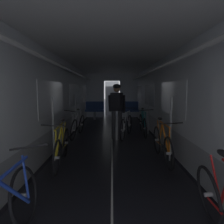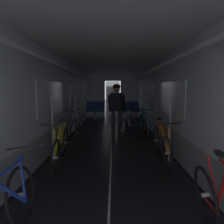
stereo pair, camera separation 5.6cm
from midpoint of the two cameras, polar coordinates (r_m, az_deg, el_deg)
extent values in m
cube|color=black|center=(5.72, -14.29, -9.39)|extent=(0.08, 11.50, 0.01)
cube|color=black|center=(5.71, 14.67, -9.45)|extent=(0.08, 11.50, 0.01)
cube|color=beige|center=(5.54, 0.17, -9.74)|extent=(0.03, 11.27, 0.00)
cube|color=#9EA0A5|center=(5.68, -15.36, -6.47)|extent=(0.12, 11.50, 0.60)
cube|color=silver|center=(5.54, -15.74, 5.98)|extent=(0.12, 11.50, 1.85)
cube|color=white|center=(4.97, -16.80, 3.90)|extent=(0.02, 1.90, 0.80)
cube|color=white|center=(7.76, -10.49, 4.90)|extent=(0.02, 1.90, 0.80)
cube|color=white|center=(10.60, -7.53, 5.35)|extent=(0.02, 1.90, 0.80)
cube|color=yellow|center=(5.41, -15.36, 4.13)|extent=(0.01, 0.20, 0.28)
cylinder|color=white|center=(5.48, -12.44, 12.09)|extent=(0.07, 11.04, 0.07)
cylinder|color=#B7BABF|center=(4.45, -16.57, -4.81)|extent=(0.04, 0.04, 1.40)
cylinder|color=#B7BABF|center=(6.95, -10.30, -0.65)|extent=(0.04, 0.04, 1.40)
cube|color=#9EA0A5|center=(5.66, 15.74, -6.52)|extent=(0.12, 11.50, 0.60)
cube|color=silver|center=(5.52, 16.13, 5.97)|extent=(0.12, 11.50, 1.85)
cube|color=white|center=(4.95, 17.13, 3.88)|extent=(0.02, 1.90, 0.80)
cube|color=white|center=(7.75, 11.06, 4.89)|extent=(0.02, 1.90, 0.80)
cube|color=white|center=(10.59, 8.22, 5.34)|extent=(0.02, 1.90, 0.80)
cube|color=yellow|center=(5.42, 15.67, 4.13)|extent=(0.01, 0.20, 0.28)
cylinder|color=white|center=(5.47, 12.82, 12.10)|extent=(0.07, 11.04, 0.07)
cylinder|color=#B7BABF|center=(4.43, 16.79, -4.86)|extent=(0.04, 0.04, 1.40)
cylinder|color=#B7BABF|center=(6.93, 10.80, -0.67)|extent=(0.04, 0.04, 1.40)
cube|color=silver|center=(11.18, -4.54, 4.80)|extent=(1.00, 0.12, 2.45)
cube|color=silver|center=(11.17, 5.24, 4.79)|extent=(1.00, 0.12, 2.45)
cube|color=silver|center=(11.15, 0.35, 10.09)|extent=(0.90, 0.12, 0.40)
cube|color=#4C4F54|center=(11.84, 0.36, 3.95)|extent=(0.81, 0.04, 2.05)
cube|color=silver|center=(5.40, 0.18, 16.71)|extent=(3.14, 11.62, 0.12)
cylinder|color=gray|center=(10.20, -4.74, -1.03)|extent=(0.12, 0.12, 0.44)
cube|color=#2D4784|center=(10.17, -4.75, 0.48)|extent=(0.96, 0.44, 0.10)
cube|color=#2D4784|center=(10.33, -4.67, 1.97)|extent=(0.96, 0.08, 0.40)
torus|color=gray|center=(10.40, -7.03, 3.07)|extent=(0.14, 0.14, 0.02)
cylinder|color=gray|center=(10.19, 5.39, -1.04)|extent=(0.12, 0.12, 0.44)
cube|color=#2D4784|center=(10.16, 5.41, 0.47)|extent=(0.96, 0.44, 0.10)
cube|color=#2D4784|center=(10.33, 5.34, 1.96)|extent=(0.96, 0.08, 0.40)
torus|color=gray|center=(10.32, 2.95, 3.09)|extent=(0.14, 0.14, 0.02)
torus|color=black|center=(7.06, -8.62, -3.53)|extent=(0.19, 0.68, 0.67)
cylinder|color=#B2B2B7|center=(7.06, -8.62, -3.53)|extent=(0.10, 0.06, 0.06)
torus|color=black|center=(6.09, -10.91, -5.17)|extent=(0.19, 0.68, 0.67)
cylinder|color=#B2B2B7|center=(6.09, -10.91, -5.17)|extent=(0.10, 0.06, 0.06)
cylinder|color=#ADAFB5|center=(6.36, -10.44, -2.68)|extent=(0.16, 0.53, 0.56)
cylinder|color=#ADAFB5|center=(6.75, -9.50, -2.13)|extent=(0.09, 0.35, 0.55)
cylinder|color=#ADAFB5|center=(6.48, -10.44, -0.17)|extent=(0.11, 0.82, 0.04)
cylinder|color=#ADAFB5|center=(6.96, -9.06, -1.68)|extent=(0.10, 0.16, 0.49)
cylinder|color=#ADAFB5|center=(6.85, -9.04, -4.04)|extent=(0.06, 0.45, 0.07)
cylinder|color=#ADAFB5|center=(6.09, -11.20, -2.89)|extent=(0.09, 0.10, 0.49)
cylinder|color=black|center=(6.64, -9.49, -4.58)|extent=(0.05, 0.17, 0.17)
ellipsoid|color=black|center=(6.89, -9.56, 0.74)|extent=(0.12, 0.25, 0.07)
cylinder|color=black|center=(6.04, -11.76, 0.26)|extent=(0.44, 0.06, 0.09)
torus|color=black|center=(2.72, 26.07, -20.87)|extent=(0.18, 0.68, 0.67)
cylinder|color=#B2B2B7|center=(2.72, 26.07, -20.87)|extent=(0.10, 0.06, 0.06)
cylinder|color=red|center=(2.39, 29.79, -19.16)|extent=(0.14, 0.34, 0.55)
cylinder|color=red|center=(2.57, 27.70, -16.68)|extent=(0.09, 0.17, 0.49)
cylinder|color=red|center=(2.54, 27.95, -23.53)|extent=(0.07, 0.45, 0.07)
ellipsoid|color=black|center=(2.45, 29.51, -10.52)|extent=(0.12, 0.25, 0.07)
torus|color=black|center=(4.72, -13.14, -8.62)|extent=(0.13, 0.67, 0.67)
cylinder|color=#B2B2B7|center=(4.72, -13.14, -8.62)|extent=(0.10, 0.06, 0.06)
torus|color=black|center=(3.76, -15.75, -12.63)|extent=(0.13, 0.67, 0.67)
cylinder|color=#B2B2B7|center=(3.76, -15.75, -12.63)|extent=(0.10, 0.06, 0.06)
cylinder|color=yellow|center=(4.00, -15.12, -8.18)|extent=(0.04, 0.54, 0.56)
cylinder|color=yellow|center=(4.39, -14.06, -6.84)|extent=(0.10, 0.34, 0.55)
cylinder|color=yellow|center=(4.09, -15.06, -4.05)|extent=(0.10, 0.82, 0.04)
cylinder|color=yellow|center=(4.60, -13.58, -5.93)|extent=(0.05, 0.17, 0.49)
cylinder|color=yellow|center=(4.51, -13.59, -9.63)|extent=(0.06, 0.45, 0.07)
cylinder|color=yellow|center=(3.72, -16.03, -8.95)|extent=(0.07, 0.09, 0.49)
cylinder|color=black|center=(4.31, -14.08, -10.74)|extent=(0.04, 0.17, 0.17)
ellipsoid|color=black|center=(4.50, -14.06, -2.31)|extent=(0.11, 0.25, 0.07)
cylinder|color=black|center=(3.64, -16.65, -3.82)|extent=(0.44, 0.06, 0.06)
torus|color=black|center=(4.94, 13.09, -7.94)|extent=(0.08, 0.67, 0.67)
cylinder|color=#B2B2B7|center=(4.94, 13.09, -7.94)|extent=(0.09, 0.05, 0.05)
torus|color=black|center=(3.99, 16.20, -11.54)|extent=(0.08, 0.67, 0.67)
cylinder|color=#B2B2B7|center=(3.99, 16.20, -11.54)|extent=(0.09, 0.05, 0.05)
cylinder|color=orange|center=(4.22, 15.33, -7.40)|extent=(0.07, 0.54, 0.56)
cylinder|color=orange|center=(4.61, 14.07, -6.19)|extent=(0.07, 0.34, 0.55)
cylinder|color=orange|center=(4.32, 15.11, -3.49)|extent=(0.04, 0.82, 0.04)
cylinder|color=orange|center=(4.82, 13.49, -5.35)|extent=(0.05, 0.16, 0.49)
cylinder|color=orange|center=(4.73, 13.64, -8.88)|extent=(0.03, 0.45, 0.07)
cylinder|color=orange|center=(3.95, 16.38, -8.06)|extent=(0.05, 0.09, 0.49)
cylinder|color=black|center=(4.53, 14.25, -9.89)|extent=(0.02, 0.17, 0.17)
ellipsoid|color=black|center=(4.72, 13.91, -1.88)|extent=(0.10, 0.24, 0.06)
cylinder|color=black|center=(3.87, 16.89, -3.20)|extent=(0.44, 0.03, 0.05)
torus|color=black|center=(7.30, 8.70, -3.18)|extent=(0.09, 0.67, 0.67)
cylinder|color=#B2B2B7|center=(7.30, 8.70, -3.18)|extent=(0.09, 0.05, 0.06)
torus|color=black|center=(6.30, 9.77, -4.74)|extent=(0.09, 0.67, 0.67)
cylinder|color=#B2B2B7|center=(6.30, 9.77, -4.74)|extent=(0.09, 0.05, 0.06)
cylinder|color=teal|center=(6.57, 9.55, -2.32)|extent=(0.06, 0.54, 0.56)
cylinder|color=teal|center=(6.97, 9.12, -1.81)|extent=(0.08, 0.34, 0.55)
cylinder|color=teal|center=(6.69, 9.55, 0.12)|extent=(0.06, 0.82, 0.04)
cylinder|color=teal|center=(7.19, 8.91, -1.37)|extent=(0.05, 0.16, 0.49)
cylinder|color=teal|center=(7.08, 8.90, -3.67)|extent=(0.04, 0.45, 0.07)
cylinder|color=teal|center=(6.29, 9.90, -2.52)|extent=(0.06, 0.09, 0.49)
cylinder|color=black|center=(6.86, 9.10, -4.18)|extent=(0.03, 0.17, 0.17)
ellipsoid|color=black|center=(7.11, 9.15, 0.98)|extent=(0.10, 0.24, 0.07)
cylinder|color=black|center=(6.23, 10.17, 0.56)|extent=(0.44, 0.04, 0.05)
torus|color=black|center=(2.69, -24.28, -21.12)|extent=(0.15, 0.67, 0.67)
cylinder|color=#B2B2B7|center=(2.69, -24.28, -21.12)|extent=(0.10, 0.05, 0.06)
cylinder|color=#2342B7|center=(2.32, -27.07, -19.80)|extent=(0.11, 0.54, 0.56)
cylinder|color=#2342B7|center=(2.08, -28.43, -15.18)|extent=(0.06, 0.82, 0.04)
cylinder|color=#2342B7|center=(2.55, -24.07, -16.72)|extent=(0.10, 0.09, 0.49)
cylinder|color=black|center=(2.43, -23.17, -9.30)|extent=(0.44, 0.03, 0.09)
cylinder|color=#2D2D33|center=(6.18, 0.67, -3.77)|extent=(0.13, 0.13, 0.90)
cylinder|color=#2D2D33|center=(6.14, 2.50, -3.84)|extent=(0.13, 0.13, 0.90)
cube|color=black|center=(6.07, 1.60, 2.99)|extent=(0.40, 0.29, 0.56)
cylinder|color=black|center=(6.14, -0.38, 2.56)|extent=(0.13, 0.21, 0.53)
cylinder|color=black|center=(6.06, 3.68, 2.49)|extent=(0.13, 0.21, 0.53)
sphere|color=#9E7051|center=(6.06, 1.61, 6.76)|extent=(0.21, 0.21, 0.21)
ellipsoid|color=black|center=(6.06, 1.62, 7.42)|extent=(0.29, 0.32, 0.16)
cube|color=black|center=(5.90, 1.28, 3.28)|extent=(0.31, 0.22, 0.40)
torus|color=black|center=(5.95, 3.30, -5.31)|extent=(0.23, 0.65, 0.67)
cylinder|color=#B2B2B7|center=(5.95, 3.30, -5.31)|extent=(0.10, 0.07, 0.05)
torus|color=black|center=(6.93, 5.36, -3.64)|extent=(0.23, 0.65, 0.67)
cylinder|color=#B2B2B7|center=(6.93, 5.36, -3.64)|extent=(0.10, 0.07, 0.05)
cylinder|color=silver|center=(6.59, 4.82, -2.23)|extent=(0.20, 0.53, 0.56)
cylinder|color=silver|center=(6.19, 3.99, -2.78)|extent=(0.13, 0.34, 0.55)
cylinder|color=silver|center=(6.40, 4.55, -0.08)|extent=(0.27, 0.79, 0.03)
cylinder|color=silver|center=(5.98, 3.49, -2.90)|extent=(0.07, 0.16, 0.49)
cylinder|color=silver|center=(6.17, 3.81, -5.10)|extent=(0.15, 0.44, 0.07)
cylinder|color=silver|center=(6.86, 5.34, -1.69)|extent=(0.05, 0.09, 0.49)
cylinder|color=black|center=(6.39, 4.28, -4.91)|extent=(0.06, 0.17, 0.17)
ellipsoid|color=black|center=(5.98, 3.64, 0.04)|extent=(0.16, 0.26, 0.06)
cylinder|color=black|center=(6.84, 5.42, 1.17)|extent=(0.43, 0.15, 0.03)
camera|label=1|loc=(0.03, -89.76, 0.03)|focal=31.43mm
camera|label=2|loc=(0.03, 90.24, -0.03)|focal=31.43mm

